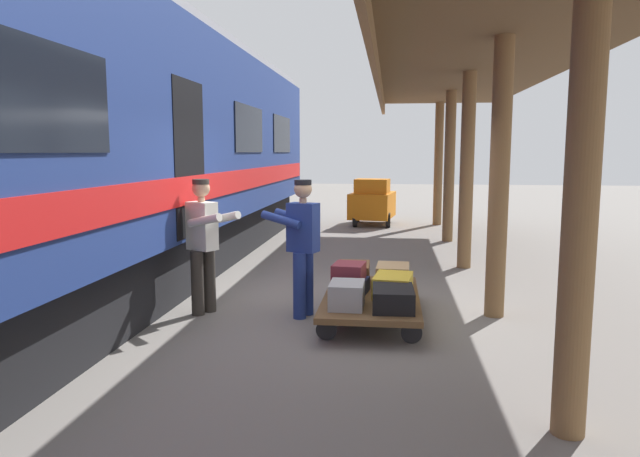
% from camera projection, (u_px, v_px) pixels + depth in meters
% --- Properties ---
extents(ground_plane, '(60.00, 60.00, 0.00)m').
position_uv_depth(ground_plane, '(344.00, 311.00, 7.48)').
color(ground_plane, slate).
extents(platform_canopy, '(3.20, 19.29, 3.56)m').
position_uv_depth(platform_canopy, '(499.00, 47.00, 6.84)').
color(platform_canopy, brown).
rests_on(platform_canopy, ground_plane).
extents(train_car, '(3.02, 18.24, 4.00)m').
position_uv_depth(train_car, '(80.00, 150.00, 7.64)').
color(train_car, navy).
rests_on(train_car, ground_plane).
extents(luggage_cart, '(1.15, 2.18, 0.30)m').
position_uv_depth(luggage_cart, '(371.00, 298.00, 7.10)').
color(luggage_cart, brown).
rests_on(luggage_cart, ground_plane).
extents(suitcase_yellow_case, '(0.51, 0.66, 0.26)m').
position_uv_depth(suitcase_yellow_case, '(393.00, 285.00, 7.04)').
color(suitcase_yellow_case, gold).
rests_on(suitcase_yellow_case, luggage_cart).
extents(suitcase_brown_leather, '(0.42, 0.61, 0.27)m').
position_uv_depth(suitcase_brown_leather, '(354.00, 274.00, 7.70)').
color(suitcase_brown_leather, brown).
rests_on(suitcase_brown_leather, luggage_cart).
extents(suitcase_tan_vintage, '(0.44, 0.57, 0.26)m').
position_uv_depth(suitcase_tan_vintage, '(393.00, 275.00, 7.63)').
color(suitcase_tan_vintage, tan).
rests_on(suitcase_tan_vintage, luggage_cart).
extents(suitcase_gray_aluminum, '(0.38, 0.50, 0.28)m').
position_uv_depth(suitcase_gray_aluminum, '(347.00, 295.00, 6.52)').
color(suitcase_gray_aluminum, '#9EA0A5').
rests_on(suitcase_gray_aluminum, luggage_cart).
extents(suitcase_black_hardshell, '(0.47, 0.64, 0.24)m').
position_uv_depth(suitcase_black_hardshell, '(393.00, 298.00, 6.46)').
color(suitcase_black_hardshell, black).
rests_on(suitcase_black_hardshell, luggage_cart).
extents(suitcase_navy_fabric, '(0.46, 0.66, 0.18)m').
position_uv_depth(suitcase_navy_fabric, '(351.00, 287.00, 7.11)').
color(suitcase_navy_fabric, navy).
rests_on(suitcase_navy_fabric, luggage_cart).
extents(suitcase_burgundy_valise, '(0.41, 0.48, 0.20)m').
position_uv_depth(suitcase_burgundy_valise, '(349.00, 272.00, 7.12)').
color(suitcase_burgundy_valise, maroon).
rests_on(suitcase_burgundy_valise, suitcase_navy_fabric).
extents(porter_in_overalls, '(0.73, 0.57, 1.70)m').
position_uv_depth(porter_in_overalls, '(302.00, 243.00, 7.13)').
color(porter_in_overalls, navy).
rests_on(porter_in_overalls, ground_plane).
extents(porter_by_door, '(0.74, 0.62, 1.70)m').
position_uv_depth(porter_by_door, '(203.00, 241.00, 7.25)').
color(porter_by_door, '#332D28').
rests_on(porter_by_door, ground_plane).
extents(baggage_tug, '(1.33, 1.84, 1.30)m').
position_uv_depth(baggage_tug, '(372.00, 203.00, 16.24)').
color(baggage_tug, orange).
rests_on(baggage_tug, ground_plane).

